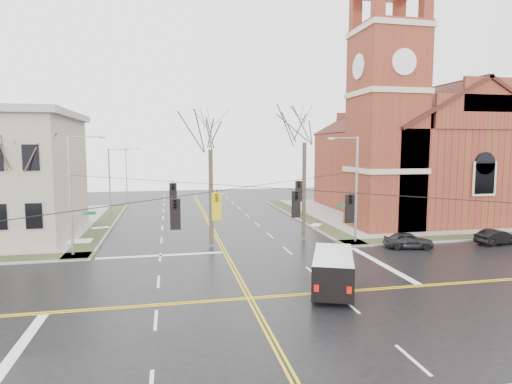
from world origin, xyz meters
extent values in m
plane|color=black|center=(0.00, 0.00, 0.00)|extent=(120.00, 120.00, 0.00)
cube|color=gray|center=(25.00, 25.00, 0.07)|extent=(30.00, 30.00, 0.15)
cube|color=#2C351C|center=(11.20, 25.00, 0.15)|extent=(2.00, 30.00, 0.02)
cube|color=#2C351C|center=(25.00, 11.20, 0.15)|extent=(30.00, 2.00, 0.02)
cube|color=#2C351C|center=(-11.20, 25.00, 0.15)|extent=(2.00, 30.00, 0.02)
cube|color=gold|center=(-0.12, 0.00, 0.01)|extent=(0.12, 100.00, 0.01)
cube|color=gold|center=(0.12, 0.00, 0.01)|extent=(0.12, 100.00, 0.01)
cube|color=gold|center=(0.00, -0.12, 0.01)|extent=(100.00, 0.12, 0.01)
cube|color=gold|center=(0.00, 0.12, 0.01)|extent=(100.00, 0.12, 0.01)
cube|color=silver|center=(-5.00, 10.50, 0.01)|extent=(9.50, 0.50, 0.01)
cube|color=silver|center=(-10.50, -5.00, 0.01)|extent=(0.50, 9.50, 0.01)
cube|color=silver|center=(10.50, 5.00, 0.01)|extent=(0.50, 9.50, 0.01)
cube|color=brown|center=(17.00, 17.00, 10.00)|extent=(6.00, 6.00, 20.00)
cube|color=beige|center=(17.00, 17.00, 19.50)|extent=(6.30, 6.30, 0.50)
cylinder|color=silver|center=(17.00, 13.95, 16.00)|extent=(2.40, 0.15, 2.40)
cylinder|color=silver|center=(13.95, 17.00, 16.00)|extent=(0.15, 2.40, 2.40)
cube|color=brown|center=(26.00, 26.00, 5.00)|extent=(18.00, 24.00, 10.00)
cube|color=brown|center=(16.80, 20.00, 2.20)|extent=(2.00, 5.00, 4.40)
cylinder|color=gray|center=(11.50, 11.50, 4.65)|extent=(0.20, 0.20, 9.00)
cylinder|color=gray|center=(10.90, 11.50, 3.30)|extent=(1.20, 0.06, 0.06)
cube|color=#0E551F|center=(10.20, 11.50, 3.30)|extent=(0.90, 0.04, 0.25)
cylinder|color=gray|center=(10.30, 11.50, 9.05)|extent=(2.40, 0.08, 0.08)
cube|color=gray|center=(9.10, 11.50, 9.00)|extent=(0.50, 0.22, 0.15)
cylinder|color=gray|center=(-11.50, 11.50, 4.65)|extent=(0.20, 0.20, 9.00)
cylinder|color=gray|center=(-10.90, 11.50, 3.30)|extent=(1.20, 0.06, 0.06)
cube|color=#0E551F|center=(-10.20, 11.50, 3.30)|extent=(0.90, 0.04, 0.25)
cylinder|color=gray|center=(-10.30, 11.50, 9.05)|extent=(2.40, 0.08, 0.08)
cube|color=gray|center=(-9.10, 11.50, 9.00)|extent=(0.50, 0.22, 0.15)
cylinder|color=black|center=(0.00, 0.00, 6.20)|extent=(23.02, 23.02, 0.03)
cylinder|color=black|center=(0.00, 0.00, 6.20)|extent=(23.02, 23.02, 0.03)
imported|color=black|center=(-4.00, -4.00, 5.45)|extent=(0.21, 0.26, 1.30)
imported|color=black|center=(4.00, 4.00, 5.45)|extent=(0.21, 0.26, 1.30)
imported|color=gold|center=(-2.00, -2.00, 5.45)|extent=(0.21, 0.26, 1.30)
imported|color=black|center=(-4.00, 4.00, 5.45)|extent=(0.21, 0.26, 1.30)
imported|color=black|center=(4.00, -4.00, 5.45)|extent=(0.21, 0.26, 1.30)
imported|color=black|center=(2.00, -2.00, 5.45)|extent=(0.21, 0.26, 1.30)
cylinder|color=gray|center=(-10.80, 28.00, 4.10)|extent=(0.16, 0.16, 8.00)
cylinder|color=gray|center=(-9.80, 28.00, 8.00)|extent=(2.00, 0.07, 0.07)
cube|color=gray|center=(-8.80, 28.00, 7.95)|extent=(0.45, 0.20, 0.13)
cylinder|color=gray|center=(-10.80, 48.00, 4.10)|extent=(0.16, 0.16, 8.00)
cylinder|color=gray|center=(-9.80, 48.00, 8.00)|extent=(2.00, 0.07, 0.07)
cube|color=gray|center=(-8.80, 48.00, 7.95)|extent=(0.45, 0.20, 0.13)
cube|color=white|center=(4.95, 0.23, 1.27)|extent=(4.11, 6.01, 1.80)
cube|color=white|center=(5.82, 2.39, 1.01)|extent=(2.37, 1.70, 1.27)
cube|color=black|center=(5.96, 2.73, 1.59)|extent=(1.86, 0.85, 0.85)
cube|color=black|center=(5.03, 0.43, 1.85)|extent=(3.46, 4.35, 0.58)
cube|color=#B70C0A|center=(3.11, -2.11, 1.06)|extent=(0.26, 0.16, 0.36)
cube|color=#B70C0A|center=(4.64, -2.73, 1.06)|extent=(0.26, 0.16, 0.36)
cube|color=black|center=(4.95, 0.23, 0.35)|extent=(4.18, 6.08, 0.11)
cylinder|color=black|center=(4.74, 2.31, 0.38)|extent=(0.54, 0.81, 0.76)
cylinder|color=black|center=(6.54, 1.58, 0.38)|extent=(0.54, 0.81, 0.76)
cylinder|color=black|center=(3.35, -1.12, 0.38)|extent=(0.54, 0.81, 0.76)
cylinder|color=black|center=(5.16, -1.85, 0.38)|extent=(0.54, 0.81, 0.76)
imported|color=black|center=(14.95, 8.82, 0.67)|extent=(4.18, 2.51, 1.33)
imported|color=black|center=(23.19, 8.63, 0.64)|extent=(4.04, 1.91, 1.28)
cylinder|color=#362C22|center=(-15.37, 14.02, 3.51)|extent=(0.36, 0.36, 6.71)
cylinder|color=#362C22|center=(-0.83, 12.86, 4.12)|extent=(0.36, 0.36, 7.94)
cylinder|color=#362C22|center=(7.63, 14.02, 4.42)|extent=(0.36, 0.36, 8.53)
camera|label=1|loc=(-4.24, -22.43, 8.35)|focal=30.00mm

